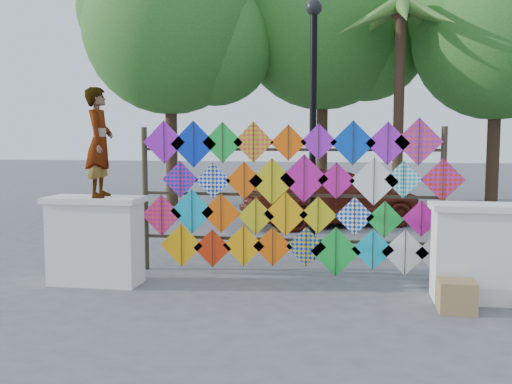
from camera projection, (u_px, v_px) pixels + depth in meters
ground at (281, 288)px, 8.11m from camera, size 80.00×80.00×0.00m
parapet_left at (95, 240)px, 8.30m from camera, size 1.40×0.65×1.28m
parapet_right at (485, 252)px, 7.41m from camera, size 1.40×0.65×1.28m
kite_rack at (292, 198)px, 8.69m from camera, size 4.95×0.24×2.43m
tree_west at (173, 29)px, 17.17m from camera, size 5.85×5.20×8.01m
tree_mid at (327, 23)px, 18.36m from camera, size 6.30×5.60×8.61m
tree_east at (501, 36)px, 16.14m from camera, size 5.40×4.80×7.42m
palm_tree at (401, 30)px, 15.12m from camera, size 3.62×3.62×5.83m
vendor_woman at (99, 143)px, 8.14m from camera, size 0.47×0.63×1.57m
sedan at (331, 195)px, 13.80m from camera, size 4.65×3.35×1.47m
lamppost at (313, 105)px, 9.77m from camera, size 0.28×0.28×4.46m
cardboard_box_near at (457, 296)px, 7.00m from camera, size 0.44×0.39×0.39m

